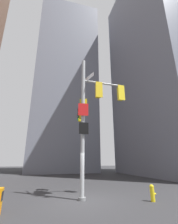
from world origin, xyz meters
The scene contains 5 objects.
ground centered at (0.00, 0.00, 0.00)m, with size 120.00×120.00×0.00m, color #2D2D30.
building_tower_right centered at (19.51, 11.02, 18.88)m, with size 17.08×17.08×37.75m, color slate.
building_mid_block centered at (1.15, 24.50, 18.92)m, with size 12.78×12.78×37.84m, color slate.
signal_pole_assembly centered at (0.52, 0.36, 5.29)m, with size 3.42×2.67×8.86m.
fire_hydrant centered at (3.58, -1.26, 0.44)m, with size 0.33×0.23×0.84m.
Camera 1 is at (-2.16, -9.29, 2.06)m, focal length 25.02 mm.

